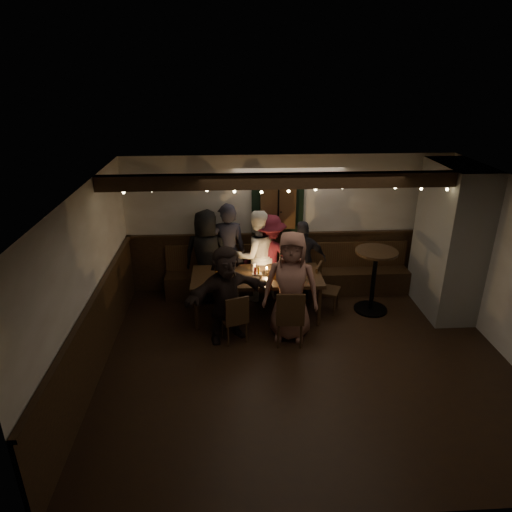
{
  "coord_description": "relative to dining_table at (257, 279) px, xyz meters",
  "views": [
    {
      "loc": [
        -1.06,
        -5.54,
        4.07
      ],
      "look_at": [
        -0.65,
        1.6,
        1.05
      ],
      "focal_mm": 32.0,
      "sensor_mm": 36.0,
      "label": 1
    }
  ],
  "objects": [
    {
      "name": "dining_table",
      "position": [
        0.0,
        0.0,
        0.0
      ],
      "size": [
        2.19,
        0.94,
        0.95
      ],
      "color": "black",
      "rests_on": "ground"
    },
    {
      "name": "room",
      "position": [
        1.71,
        0.02,
        0.36
      ],
      "size": [
        6.02,
        5.01,
        2.62
      ],
      "color": "black",
      "rests_on": "ground"
    },
    {
      "name": "person_a",
      "position": [
        -0.86,
        0.71,
        0.14
      ],
      "size": [
        0.93,
        0.7,
        1.71
      ],
      "primitive_type": "imported",
      "rotation": [
        0.0,
        0.0,
        2.94
      ],
      "color": "black",
      "rests_on": "ground"
    },
    {
      "name": "person_f",
      "position": [
        -0.51,
        -0.65,
        0.07
      ],
      "size": [
        1.52,
        1.01,
        1.57
      ],
      "primitive_type": "imported",
      "rotation": [
        0.0,
        0.0,
        0.42
      ],
      "color": "black",
      "rests_on": "ground"
    },
    {
      "name": "person_d",
      "position": [
        0.28,
        0.73,
        0.09
      ],
      "size": [
        1.15,
        0.83,
        1.61
      ],
      "primitive_type": "imported",
      "rotation": [
        0.0,
        0.0,
        2.9
      ],
      "color": "#4A111C",
      "rests_on": "ground"
    },
    {
      "name": "person_b",
      "position": [
        -0.48,
        0.78,
        0.2
      ],
      "size": [
        0.69,
        0.47,
        1.82
      ],
      "primitive_type": "imported",
      "rotation": [
        0.0,
        0.0,
        3.19
      ],
      "color": "#23232F",
      "rests_on": "ground"
    },
    {
      "name": "high_top",
      "position": [
        2.05,
        0.09,
        0.01
      ],
      "size": [
        0.72,
        0.72,
        1.15
      ],
      "color": "black",
      "rests_on": "ground"
    },
    {
      "name": "chair_near_right",
      "position": [
        0.45,
        -0.93,
        -0.18
      ],
      "size": [
        0.45,
        0.45,
        0.95
      ],
      "color": "black",
      "rests_on": "ground"
    },
    {
      "name": "chair_end",
      "position": [
        1.18,
        0.15,
        -0.23
      ],
      "size": [
        0.52,
        0.52,
        0.87
      ],
      "color": "black",
      "rests_on": "ground"
    },
    {
      "name": "person_g",
      "position": [
        0.49,
        -0.66,
        0.18
      ],
      "size": [
        0.97,
        0.73,
        1.78
      ],
      "primitive_type": "imported",
      "rotation": [
        0.0,
        0.0,
        -0.2
      ],
      "color": "#8E5D50",
      "rests_on": "ground"
    },
    {
      "name": "person_e",
      "position": [
        0.88,
        0.62,
        0.04
      ],
      "size": [
        0.92,
        0.46,
        1.51
      ],
      "primitive_type": "imported",
      "rotation": [
        0.0,
        0.0,
        3.24
      ],
      "color": "black",
      "rests_on": "ground"
    },
    {
      "name": "chair_near_left",
      "position": [
        -0.38,
        -0.8,
        -0.25
      ],
      "size": [
        0.48,
        0.48,
        0.83
      ],
      "color": "black",
      "rests_on": "ground"
    },
    {
      "name": "person_c",
      "position": [
        0.04,
        0.69,
        0.14
      ],
      "size": [
        0.98,
        0.86,
        1.71
      ],
      "primitive_type": "imported",
      "rotation": [
        0.0,
        0.0,
        3.44
      ],
      "color": "white",
      "rests_on": "ground"
    }
  ]
}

